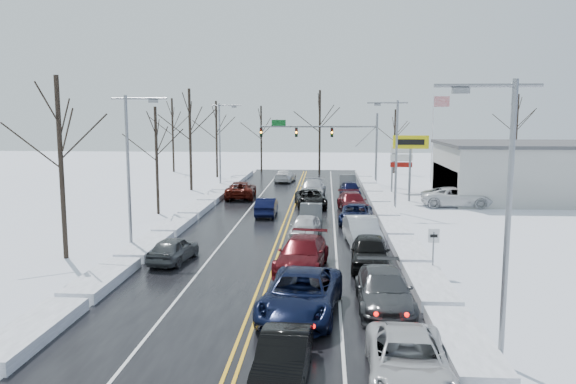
# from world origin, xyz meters

# --- Properties ---
(ground) EXTENTS (160.00, 160.00, 0.00)m
(ground) POSITION_xyz_m (0.00, 0.00, 0.00)
(ground) COLOR silver
(ground) RESTS_ON ground
(road_surface) EXTENTS (14.00, 84.00, 0.01)m
(road_surface) POSITION_xyz_m (0.00, 2.00, 0.01)
(road_surface) COLOR black
(road_surface) RESTS_ON ground
(snow_bank_left) EXTENTS (1.71, 72.00, 0.51)m
(snow_bank_left) POSITION_xyz_m (-7.60, 2.00, 0.00)
(snow_bank_left) COLOR white
(snow_bank_left) RESTS_ON ground
(snow_bank_right) EXTENTS (1.71, 72.00, 0.51)m
(snow_bank_right) POSITION_xyz_m (7.60, 2.00, 0.00)
(snow_bank_right) COLOR white
(snow_bank_right) RESTS_ON ground
(traffic_signal_mast) EXTENTS (13.28, 0.39, 8.00)m
(traffic_signal_mast) POSITION_xyz_m (3.45, 27.99, 5.48)
(traffic_signal_mast) COLOR slate
(traffic_signal_mast) RESTS_ON ground
(tires_plus_sign) EXTENTS (3.20, 0.34, 6.00)m
(tires_plus_sign) POSITION_xyz_m (10.50, 15.99, 4.99)
(tires_plus_sign) COLOR slate
(tires_plus_sign) RESTS_ON ground
(used_vehicles_sign) EXTENTS (2.20, 0.22, 4.65)m
(used_vehicles_sign) POSITION_xyz_m (10.50, 22.00, 3.32)
(used_vehicles_sign) COLOR slate
(used_vehicles_sign) RESTS_ON ground
(speed_limit_sign) EXTENTS (0.55, 0.09, 2.35)m
(speed_limit_sign) POSITION_xyz_m (8.20, -8.00, 1.63)
(speed_limit_sign) COLOR slate
(speed_limit_sign) RESTS_ON ground
(flagpole) EXTENTS (1.87, 1.20, 10.00)m
(flagpole) POSITION_xyz_m (15.17, 30.00, 5.93)
(flagpole) COLOR silver
(flagpole) RESTS_ON ground
(dealership_building) EXTENTS (20.40, 12.40, 5.30)m
(dealership_building) POSITION_xyz_m (23.98, 18.00, 2.66)
(dealership_building) COLOR #A9A9A4
(dealership_building) RESTS_ON ground
(streetlight_se) EXTENTS (3.20, 0.25, 9.00)m
(streetlight_se) POSITION_xyz_m (8.30, -18.00, 5.31)
(streetlight_se) COLOR slate
(streetlight_se) RESTS_ON ground
(streetlight_ne) EXTENTS (3.20, 0.25, 9.00)m
(streetlight_ne) POSITION_xyz_m (8.30, 10.00, 5.31)
(streetlight_ne) COLOR slate
(streetlight_ne) RESTS_ON ground
(streetlight_sw) EXTENTS (3.20, 0.25, 9.00)m
(streetlight_sw) POSITION_xyz_m (-8.30, -4.00, 5.31)
(streetlight_sw) COLOR slate
(streetlight_sw) RESTS_ON ground
(streetlight_nw) EXTENTS (3.20, 0.25, 9.00)m
(streetlight_nw) POSITION_xyz_m (-8.30, 24.00, 5.31)
(streetlight_nw) COLOR slate
(streetlight_nw) RESTS_ON ground
(tree_left_b) EXTENTS (4.00, 4.00, 10.00)m
(tree_left_b) POSITION_xyz_m (-11.50, -6.00, 6.99)
(tree_left_b) COLOR #2D231C
(tree_left_b) RESTS_ON ground
(tree_left_c) EXTENTS (3.40, 3.40, 8.50)m
(tree_left_c) POSITION_xyz_m (-10.50, 8.00, 5.94)
(tree_left_c) COLOR #2D231C
(tree_left_c) RESTS_ON ground
(tree_left_d) EXTENTS (4.20, 4.20, 10.50)m
(tree_left_d) POSITION_xyz_m (-11.20, 22.00, 7.33)
(tree_left_d) COLOR #2D231C
(tree_left_d) RESTS_ON ground
(tree_left_e) EXTENTS (3.80, 3.80, 9.50)m
(tree_left_e) POSITION_xyz_m (-10.80, 34.00, 6.64)
(tree_left_e) COLOR #2D231C
(tree_left_e) RESTS_ON ground
(tree_far_a) EXTENTS (4.00, 4.00, 10.00)m
(tree_far_a) POSITION_xyz_m (-18.00, 40.00, 6.99)
(tree_far_a) COLOR #2D231C
(tree_far_a) RESTS_ON ground
(tree_far_b) EXTENTS (3.60, 3.60, 9.00)m
(tree_far_b) POSITION_xyz_m (-6.00, 41.00, 6.29)
(tree_far_b) COLOR #2D231C
(tree_far_b) RESTS_ON ground
(tree_far_c) EXTENTS (4.40, 4.40, 11.00)m
(tree_far_c) POSITION_xyz_m (2.00, 39.00, 7.68)
(tree_far_c) COLOR #2D231C
(tree_far_c) RESTS_ON ground
(tree_far_d) EXTENTS (3.40, 3.40, 8.50)m
(tree_far_d) POSITION_xyz_m (12.00, 40.50, 5.94)
(tree_far_d) COLOR #2D231C
(tree_far_d) RESTS_ON ground
(tree_far_e) EXTENTS (4.20, 4.20, 10.50)m
(tree_far_e) POSITION_xyz_m (28.00, 41.00, 7.33)
(tree_far_e) COLOR #2D231C
(tree_far_e) RESTS_ON ground
(queued_car_1) EXTENTS (1.73, 4.31, 1.39)m
(queued_car_1) POSITION_xyz_m (1.65, -19.47, 0.00)
(queued_car_1) COLOR black
(queued_car_1) RESTS_ON ground
(queued_car_2) EXTENTS (3.54, 6.48, 1.72)m
(queued_car_2) POSITION_xyz_m (1.93, -13.99, 0.00)
(queued_car_2) COLOR black
(queued_car_2) RESTS_ON ground
(queued_car_3) EXTENTS (2.97, 5.92, 1.65)m
(queued_car_3) POSITION_xyz_m (1.69, -7.44, 0.00)
(queued_car_3) COLOR #4F0A0F
(queued_car_3) RESTS_ON ground
(queued_car_4) EXTENTS (2.20, 4.52, 1.48)m
(queued_car_4) POSITION_xyz_m (1.55, -0.17, 0.00)
(queued_car_4) COLOR silver
(queued_car_4) RESTS_ON ground
(queued_car_5) EXTENTS (1.59, 4.55, 1.50)m
(queued_car_5) POSITION_xyz_m (1.83, 4.27, 0.00)
(queued_car_5) COLOR #3B3D3F
(queued_car_5) RESTS_ON ground
(queued_car_6) EXTENTS (3.11, 5.58, 1.48)m
(queued_car_6) POSITION_xyz_m (1.58, 12.13, 0.00)
(queued_car_6) COLOR black
(queued_car_6) RESTS_ON ground
(queued_car_7) EXTENTS (2.63, 5.80, 1.65)m
(queued_car_7) POSITION_xyz_m (1.62, 17.81, 0.00)
(queued_car_7) COLOR #ABADB3
(queued_car_7) RESTS_ON ground
(queued_car_8) EXTENTS (2.11, 4.19, 1.37)m
(queued_car_8) POSITION_xyz_m (1.58, 22.57, 0.00)
(queued_car_8) COLOR #0B1233
(queued_car_8) RESTS_ON ground
(queued_car_10) EXTENTS (2.61, 5.30, 1.45)m
(queued_car_10) POSITION_xyz_m (5.35, -19.55, 0.00)
(queued_car_10) COLOR silver
(queued_car_10) RESTS_ON ground
(queued_car_11) EXTENTS (2.22, 5.42, 1.57)m
(queued_car_11) POSITION_xyz_m (5.29, -13.03, 0.00)
(queued_car_11) COLOR #3C3E41
(queued_car_11) RESTS_ON ground
(queued_car_12) EXTENTS (2.25, 5.01, 1.67)m
(queued_car_12) POSITION_xyz_m (5.20, -6.75, 0.00)
(queued_car_12) COLOR black
(queued_car_12) RESTS_ON ground
(queued_car_13) EXTENTS (2.29, 5.32, 1.70)m
(queued_car_13) POSITION_xyz_m (5.10, -1.76, 0.00)
(queued_car_13) COLOR #ADB0B6
(queued_car_13) RESTS_ON ground
(queued_car_14) EXTENTS (2.80, 5.14, 1.37)m
(queued_car_14) POSITION_xyz_m (5.08, 5.09, 0.00)
(queued_car_14) COLOR black
(queued_car_14) RESTS_ON ground
(queued_car_15) EXTENTS (2.66, 5.43, 1.52)m
(queued_car_15) POSITION_xyz_m (5.06, 10.23, 0.00)
(queued_car_15) COLOR #47090F
(queued_car_15) RESTS_ON ground
(queued_car_16) EXTENTS (2.02, 4.48, 1.49)m
(queued_car_16) POSITION_xyz_m (5.24, 18.39, 0.00)
(queued_car_16) COLOR black
(queued_car_16) RESTS_ON ground
(queued_car_17) EXTENTS (1.70, 4.84, 1.59)m
(queued_car_17) POSITION_xyz_m (5.12, 22.96, 0.00)
(queued_car_17) COLOR #44464A
(queued_car_17) RESTS_ON ground
(oncoming_car_0) EXTENTS (1.56, 4.38, 1.44)m
(oncoming_car_0) POSITION_xyz_m (-1.75, 7.77, 0.00)
(oncoming_car_0) COLOR black
(oncoming_car_0) RESTS_ON ground
(oncoming_car_1) EXTENTS (2.94, 5.84, 1.59)m
(oncoming_car_1) POSITION_xyz_m (-5.16, 16.80, 0.00)
(oncoming_car_1) COLOR #460F09
(oncoming_car_1) RESTS_ON ground
(oncoming_car_2) EXTENTS (2.59, 5.14, 1.43)m
(oncoming_car_2) POSITION_xyz_m (-1.92, 29.75, 0.00)
(oncoming_car_2) COLOR silver
(oncoming_car_2) RESTS_ON ground
(oncoming_car_3) EXTENTS (2.21, 4.33, 1.41)m
(oncoming_car_3) POSITION_xyz_m (-5.30, -6.40, 0.00)
(oncoming_car_3) COLOR #444749
(oncoming_car_3) RESTS_ON ground
(parked_car_0) EXTENTS (6.13, 3.01, 1.67)m
(parked_car_0) POSITION_xyz_m (14.15, 13.14, 0.00)
(parked_car_0) COLOR white
(parked_car_0) RESTS_ON ground
(parked_car_1) EXTENTS (2.03, 4.73, 1.36)m
(parked_car_1) POSITION_xyz_m (16.98, 16.55, 0.00)
(parked_car_1) COLOR #424447
(parked_car_1) RESTS_ON ground
(parked_car_2) EXTENTS (2.32, 4.74, 1.56)m
(parked_car_2) POSITION_xyz_m (14.97, 20.82, 0.00)
(parked_car_2) COLOR black
(parked_car_2) RESTS_ON ground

